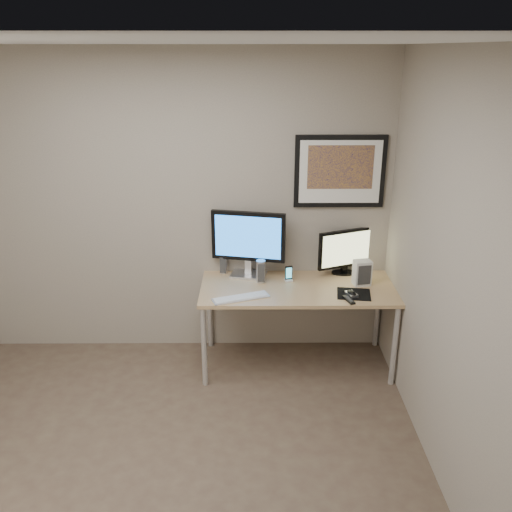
% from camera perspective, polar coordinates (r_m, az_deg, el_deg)
% --- Properties ---
extents(floor, '(3.60, 3.60, 0.00)m').
position_cam_1_polar(floor, '(3.80, -10.59, -22.01)').
color(floor, '#49372E').
rests_on(floor, ground).
extents(room, '(3.60, 3.60, 3.60)m').
position_cam_1_polar(room, '(3.37, -11.18, 4.63)').
color(room, white).
rests_on(room, ground).
extents(desk, '(1.60, 0.70, 0.73)m').
position_cam_1_polar(desk, '(4.51, 4.38, -4.02)').
color(desk, '#A68550').
rests_on(desk, floor).
extents(framed_art, '(0.75, 0.04, 0.60)m').
position_cam_1_polar(framed_art, '(4.56, 8.83, 8.78)').
color(framed_art, black).
rests_on(framed_art, room).
extents(monitor_large, '(0.63, 0.26, 0.57)m').
position_cam_1_polar(monitor_large, '(4.57, -0.82, 1.58)').
color(monitor_large, silver).
rests_on(monitor_large, desk).
extents(monitor_tv, '(0.48, 0.22, 0.40)m').
position_cam_1_polar(monitor_tv, '(4.72, 9.37, 0.56)').
color(monitor_tv, black).
rests_on(monitor_tv, desk).
extents(speaker_left, '(0.08, 0.08, 0.17)m').
position_cam_1_polar(speaker_left, '(4.72, -3.44, -0.81)').
color(speaker_left, silver).
rests_on(speaker_left, desk).
extents(speaker_right, '(0.08, 0.08, 0.19)m').
position_cam_1_polar(speaker_right, '(4.53, 0.51, -1.62)').
color(speaker_right, silver).
rests_on(speaker_right, desk).
extents(phone_dock, '(0.07, 0.07, 0.14)m').
position_cam_1_polar(phone_dock, '(4.57, 3.46, -1.85)').
color(phone_dock, black).
rests_on(phone_dock, desk).
extents(keyboard, '(0.47, 0.27, 0.02)m').
position_cam_1_polar(keyboard, '(4.27, -1.63, -4.40)').
color(keyboard, silver).
rests_on(keyboard, desk).
extents(mousepad, '(0.29, 0.27, 0.00)m').
position_cam_1_polar(mousepad, '(4.41, 10.25, -3.96)').
color(mousepad, black).
rests_on(mousepad, desk).
extents(mouse, '(0.10, 0.12, 0.04)m').
position_cam_1_polar(mouse, '(4.38, 10.02, -3.87)').
color(mouse, black).
rests_on(mouse, mousepad).
extents(remote, '(0.08, 0.15, 0.02)m').
position_cam_1_polar(remote, '(4.29, 9.75, -4.55)').
color(remote, black).
rests_on(remote, desk).
extents(fan_unit, '(0.16, 0.13, 0.21)m').
position_cam_1_polar(fan_unit, '(4.56, 11.10, -1.73)').
color(fan_unit, silver).
rests_on(fan_unit, desk).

